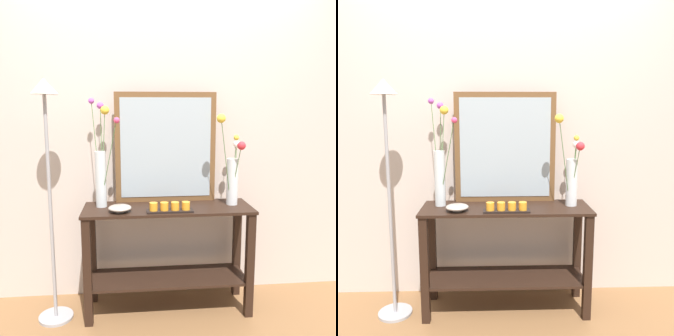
{
  "view_description": "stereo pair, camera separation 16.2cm",
  "coord_description": "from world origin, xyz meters",
  "views": [
    {
      "loc": [
        -0.25,
        -2.5,
        1.47
      ],
      "look_at": [
        0.0,
        0.0,
        1.07
      ],
      "focal_mm": 38.59,
      "sensor_mm": 36.0,
      "label": 1
    },
    {
      "loc": [
        -0.09,
        -2.51,
        1.47
      ],
      "look_at": [
        0.0,
        0.0,
        1.07
      ],
      "focal_mm": 38.59,
      "sensor_mm": 36.0,
      "label": 2
    }
  ],
  "objects": [
    {
      "name": "floor_lamp",
      "position": [
        -0.81,
        -0.05,
        1.13
      ],
      "size": [
        0.24,
        0.24,
        1.67
      ],
      "color": "#9E9EA3",
      "rests_on": "ground"
    },
    {
      "name": "decorative_bowl",
      "position": [
        -0.34,
        -0.1,
        0.81
      ],
      "size": [
        0.16,
        0.16,
        0.05
      ],
      "color": "#9E9389",
      "rests_on": "console_table"
    },
    {
      "name": "vase_right",
      "position": [
        0.47,
        0.01,
        1.03
      ],
      "size": [
        0.22,
        0.24,
        0.66
      ],
      "color": "silver",
      "rests_on": "console_table"
    },
    {
      "name": "tall_vase_left",
      "position": [
        -0.47,
        0.06,
        1.07
      ],
      "size": [
        0.22,
        0.27,
        0.77
      ],
      "color": "silver",
      "rests_on": "console_table"
    },
    {
      "name": "console_table",
      "position": [
        0.0,
        0.0,
        0.48
      ],
      "size": [
        1.2,
        0.4,
        0.78
      ],
      "color": "black",
      "rests_on": "ground"
    },
    {
      "name": "ground_plane",
      "position": [
        0.0,
        0.0,
        -0.01
      ],
      "size": [
        7.0,
        6.0,
        0.02
      ],
      "primitive_type": "cube",
      "color": "brown"
    },
    {
      "name": "wall_back",
      "position": [
        0.0,
        0.32,
        1.35
      ],
      "size": [
        6.4,
        0.08,
        2.7
      ],
      "primitive_type": "cube",
      "color": "beige",
      "rests_on": "ground"
    },
    {
      "name": "mirror_leaning",
      "position": [
        0.0,
        0.17,
        1.19
      ],
      "size": [
        0.75,
        0.03,
        0.82
      ],
      "color": "brown",
      "rests_on": "console_table"
    },
    {
      "name": "candle_tray",
      "position": [
        -0.0,
        -0.13,
        0.81
      ],
      "size": [
        0.32,
        0.09,
        0.07
      ],
      "color": "black",
      "rests_on": "console_table"
    }
  ]
}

